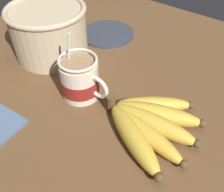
% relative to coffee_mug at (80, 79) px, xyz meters
% --- Properties ---
extents(table, '(1.11, 1.11, 0.04)m').
position_rel_coffee_mug_xyz_m(table, '(0.06, -0.00, -0.06)').
color(table, brown).
rests_on(table, ground).
extents(coffee_mug, '(0.12, 0.09, 0.15)m').
position_rel_coffee_mug_xyz_m(coffee_mug, '(0.00, 0.00, 0.00)').
color(coffee_mug, beige).
rests_on(coffee_mug, table).
extents(banana_bunch, '(0.21, 0.22, 0.04)m').
position_rel_coffee_mug_xyz_m(banana_bunch, '(0.18, 0.00, -0.03)').
color(banana_bunch, '#4C381E').
rests_on(banana_bunch, table).
extents(woven_basket, '(0.21, 0.21, 0.13)m').
position_rel_coffee_mug_xyz_m(woven_basket, '(-0.18, 0.08, 0.03)').
color(woven_basket, tan).
rests_on(woven_basket, table).
extents(small_plate, '(0.17, 0.17, 0.01)m').
position_rel_coffee_mug_xyz_m(small_plate, '(-0.12, 0.25, -0.04)').
color(small_plate, '#333842').
rests_on(small_plate, table).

